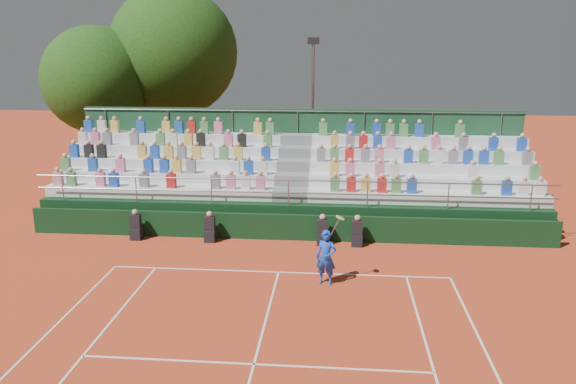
# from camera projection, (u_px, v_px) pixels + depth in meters

# --- Properties ---
(ground) EXTENTS (90.00, 90.00, 0.00)m
(ground) POSITION_uv_depth(u_px,v_px,m) (279.00, 272.00, 18.28)
(ground) COLOR #BF401F
(ground) RESTS_ON ground
(courtside_wall) EXTENTS (20.00, 0.15, 1.00)m
(courtside_wall) POSITION_uv_depth(u_px,v_px,m) (287.00, 227.00, 21.24)
(courtside_wall) COLOR black
(courtside_wall) RESTS_ON ground
(line_officials) EXTENTS (8.75, 0.40, 1.19)m
(line_officials) POSITION_uv_depth(u_px,v_px,m) (255.00, 231.00, 20.91)
(line_officials) COLOR black
(line_officials) RESTS_ON ground
(grandstand) EXTENTS (20.00, 5.20, 4.40)m
(grandstand) POSITION_uv_depth(u_px,v_px,m) (294.00, 191.00, 24.21)
(grandstand) COLOR black
(grandstand) RESTS_ON ground
(tennis_player) EXTENTS (0.89, 0.55, 2.22)m
(tennis_player) POSITION_uv_depth(u_px,v_px,m) (326.00, 257.00, 17.19)
(tennis_player) COLOR blue
(tennis_player) RESTS_ON ground
(tree_west) EXTENTS (5.70, 5.70, 8.24)m
(tree_west) POSITION_uv_depth(u_px,v_px,m) (97.00, 80.00, 29.93)
(tree_west) COLOR #342213
(tree_west) RESTS_ON ground
(tree_east) EXTENTS (7.14, 7.14, 10.40)m
(tree_east) POSITION_uv_depth(u_px,v_px,m) (174.00, 52.00, 31.34)
(tree_east) COLOR #342213
(tree_east) RESTS_ON ground
(floodlight_mast) EXTENTS (0.60, 0.25, 7.59)m
(floodlight_mast) POSITION_uv_depth(u_px,v_px,m) (313.00, 98.00, 29.72)
(floodlight_mast) COLOR gray
(floodlight_mast) RESTS_ON ground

